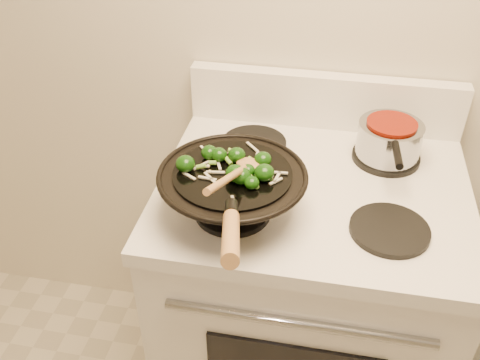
# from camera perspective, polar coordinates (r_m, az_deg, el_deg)

# --- Properties ---
(stove) EXTENTS (0.78, 0.67, 1.08)m
(stove) POSITION_cam_1_polar(r_m,az_deg,el_deg) (1.67, 6.64, -12.78)
(stove) COLOR white
(stove) RESTS_ON ground
(wok) EXTENTS (0.34, 0.56, 0.23)m
(wok) POSITION_cam_1_polar(r_m,az_deg,el_deg) (1.21, -0.80, -1.05)
(wok) COLOR black
(wok) RESTS_ON stove
(stirfry) EXTENTS (0.25, 0.25, 0.04)m
(stirfry) POSITION_cam_1_polar(r_m,az_deg,el_deg) (1.18, -0.64, 1.51)
(stirfry) COLOR #0F3508
(stirfry) RESTS_ON wok
(wooden_spoon) EXTENTS (0.08, 0.27, 0.11)m
(wooden_spoon) POSITION_cam_1_polar(r_m,az_deg,el_deg) (1.13, -0.17, 0.92)
(wooden_spoon) COLOR #A47441
(wooden_spoon) RESTS_ON wok
(saucepan) EXTENTS (0.17, 0.27, 0.10)m
(saucepan) POSITION_cam_1_polar(r_m,az_deg,el_deg) (1.46, 15.63, 4.20)
(saucepan) COLOR #93959B
(saucepan) RESTS_ON stove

